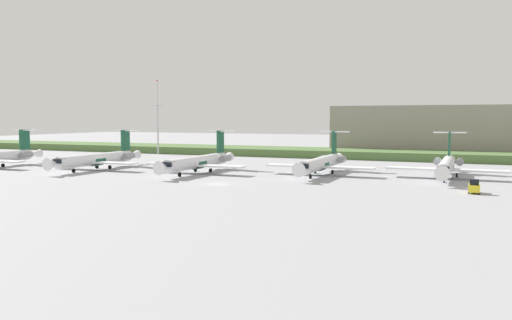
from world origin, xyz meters
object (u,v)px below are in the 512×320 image
(regional_jet_fourth, at_px, (322,163))
(regional_jet_fifth, at_px, (447,165))
(baggage_tug, at_px, (474,187))
(regional_jet_third, at_px, (199,161))
(regional_jet_second, at_px, (98,159))
(antenna_mast, at_px, (158,124))

(regional_jet_fourth, relative_size, regional_jet_fifth, 1.00)
(regional_jet_fifth, distance_m, baggage_tug, 21.39)
(regional_jet_third, xyz_separation_m, regional_jet_fourth, (25.53, 7.17, 0.00))
(regional_jet_fourth, relative_size, baggage_tug, 9.69)
(regional_jet_fourth, distance_m, baggage_tug, 34.34)
(regional_jet_second, relative_size, regional_jet_fourth, 1.00)
(regional_jet_fourth, bearing_deg, baggage_tug, -29.82)
(regional_jet_second, relative_size, regional_jet_third, 1.00)
(antenna_mast, bearing_deg, regional_jet_third, -48.20)
(regional_jet_fourth, height_order, antenna_mast, antenna_mast)
(regional_jet_third, bearing_deg, antenna_mast, 131.80)
(regional_jet_third, height_order, antenna_mast, antenna_mast)
(regional_jet_fifth, bearing_deg, regional_jet_second, -170.13)
(regional_jet_fourth, bearing_deg, regional_jet_second, -169.44)
(regional_jet_fourth, xyz_separation_m, antenna_mast, (-66.19, 38.30, 7.59))
(regional_jet_second, bearing_deg, antenna_mast, 107.68)
(regional_jet_fifth, xyz_separation_m, baggage_tug, (5.12, -20.71, -1.53))
(regional_jet_second, height_order, baggage_tug, regional_jet_second)
(regional_jet_fifth, xyz_separation_m, antenna_mast, (-90.84, 34.65, 7.59))
(regional_jet_fourth, distance_m, regional_jet_fifth, 24.91)
(regional_jet_third, relative_size, regional_jet_fifth, 1.00)
(regional_jet_second, xyz_separation_m, antenna_mast, (-15.24, 47.81, 7.59))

